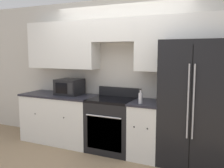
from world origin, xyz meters
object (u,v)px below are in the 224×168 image
refrigerator (194,103)px  bottle (140,98)px  oven_range (112,124)px  microwave (70,87)px

refrigerator → bottle: 0.80m
refrigerator → oven_range: bearing=-176.7°
oven_range → refrigerator: 1.40m
oven_range → refrigerator: (1.31, 0.07, 0.47)m
oven_range → microwave: size_ratio=2.40×
refrigerator → microwave: refrigerator is taller
microwave → bottle: bearing=-8.8°
refrigerator → bottle: bearing=-162.1°
oven_range → refrigerator: refrigerator is taller
bottle → oven_range: bearing=163.1°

